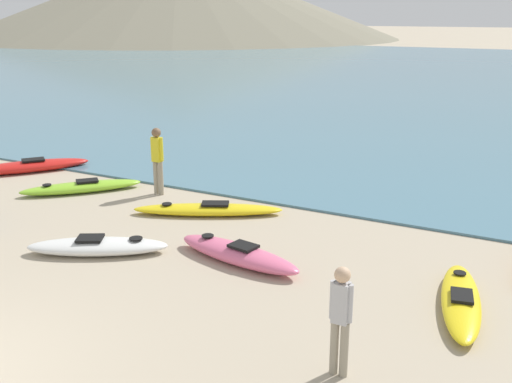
{
  "coord_description": "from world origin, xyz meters",
  "views": [
    {
      "loc": [
        6.96,
        -3.63,
        4.57
      ],
      "look_at": [
        0.51,
        8.26,
        0.5
      ],
      "focal_mm": 42.0,
      "sensor_mm": 36.0,
      "label": 1
    }
  ],
  "objects_px": {
    "kayak_on_sand_4": "(82,187)",
    "person_near_waterline": "(157,157)",
    "person_near_foreground": "(341,314)",
    "kayak_on_sand_0": "(461,300)",
    "kayak_on_sand_7": "(98,246)",
    "kayak_on_sand_1": "(28,166)",
    "kayak_on_sand_8": "(208,209)",
    "kayak_on_sand_3": "(238,254)"
  },
  "relations": [
    {
      "from": "kayak_on_sand_4",
      "to": "person_near_waterline",
      "type": "xyz_separation_m",
      "value": [
        1.91,
        0.83,
        0.87
      ]
    },
    {
      "from": "person_near_foreground",
      "to": "kayak_on_sand_4",
      "type": "bearing_deg",
      "value": 152.87
    },
    {
      "from": "kayak_on_sand_0",
      "to": "kayak_on_sand_7",
      "type": "relative_size",
      "value": 1.05
    },
    {
      "from": "kayak_on_sand_1",
      "to": "person_near_foreground",
      "type": "xyz_separation_m",
      "value": [
        11.86,
        -5.37,
        0.71
      ]
    },
    {
      "from": "kayak_on_sand_4",
      "to": "kayak_on_sand_8",
      "type": "relative_size",
      "value": 0.81
    },
    {
      "from": "kayak_on_sand_0",
      "to": "kayak_on_sand_4",
      "type": "bearing_deg",
      "value": 169.24
    },
    {
      "from": "kayak_on_sand_1",
      "to": "kayak_on_sand_3",
      "type": "relative_size",
      "value": 1.14
    },
    {
      "from": "person_near_foreground",
      "to": "kayak_on_sand_8",
      "type": "bearing_deg",
      "value": 137.27
    },
    {
      "from": "kayak_on_sand_0",
      "to": "kayak_on_sand_4",
      "type": "distance_m",
      "value": 10.19
    },
    {
      "from": "person_near_waterline",
      "to": "kayak_on_sand_1",
      "type": "bearing_deg",
      "value": -179.53
    },
    {
      "from": "kayak_on_sand_4",
      "to": "person_near_waterline",
      "type": "distance_m",
      "value": 2.25
    },
    {
      "from": "kayak_on_sand_1",
      "to": "person_near_foreground",
      "type": "distance_m",
      "value": 13.04
    },
    {
      "from": "kayak_on_sand_7",
      "to": "person_near_waterline",
      "type": "relative_size",
      "value": 1.57
    },
    {
      "from": "kayak_on_sand_3",
      "to": "person_near_waterline",
      "type": "distance_m",
      "value": 5.01
    },
    {
      "from": "kayak_on_sand_7",
      "to": "kayak_on_sand_8",
      "type": "relative_size",
      "value": 0.81
    },
    {
      "from": "kayak_on_sand_8",
      "to": "person_near_waterline",
      "type": "xyz_separation_m",
      "value": [
        -2.02,
        0.77,
        0.88
      ]
    },
    {
      "from": "kayak_on_sand_3",
      "to": "kayak_on_sand_8",
      "type": "xyz_separation_m",
      "value": [
        -2.01,
        2.08,
        -0.05
      ]
    },
    {
      "from": "kayak_on_sand_4",
      "to": "kayak_on_sand_8",
      "type": "bearing_deg",
      "value": 0.75
    },
    {
      "from": "kayak_on_sand_0",
      "to": "kayak_on_sand_3",
      "type": "xyz_separation_m",
      "value": [
        -4.07,
        -0.13,
        0.04
      ]
    },
    {
      "from": "kayak_on_sand_8",
      "to": "person_near_waterline",
      "type": "height_order",
      "value": "person_near_waterline"
    },
    {
      "from": "kayak_on_sand_7",
      "to": "kayak_on_sand_8",
      "type": "bearing_deg",
      "value": 78.38
    },
    {
      "from": "kayak_on_sand_3",
      "to": "kayak_on_sand_8",
      "type": "bearing_deg",
      "value": 134.06
    },
    {
      "from": "kayak_on_sand_8",
      "to": "kayak_on_sand_1",
      "type": "bearing_deg",
      "value": 173.87
    },
    {
      "from": "kayak_on_sand_8",
      "to": "person_near_waterline",
      "type": "bearing_deg",
      "value": 159.04
    },
    {
      "from": "kayak_on_sand_0",
      "to": "kayak_on_sand_4",
      "type": "height_order",
      "value": "kayak_on_sand_4"
    },
    {
      "from": "kayak_on_sand_7",
      "to": "kayak_on_sand_8",
      "type": "distance_m",
      "value": 3.09
    },
    {
      "from": "kayak_on_sand_4",
      "to": "person_near_waterline",
      "type": "relative_size",
      "value": 1.57
    },
    {
      "from": "kayak_on_sand_3",
      "to": "kayak_on_sand_1",
      "type": "bearing_deg",
      "value": 162.36
    },
    {
      "from": "kayak_on_sand_3",
      "to": "person_near_waterline",
      "type": "relative_size",
      "value": 1.64
    },
    {
      "from": "kayak_on_sand_8",
      "to": "kayak_on_sand_3",
      "type": "bearing_deg",
      "value": -45.94
    },
    {
      "from": "person_near_waterline",
      "to": "kayak_on_sand_7",
      "type": "bearing_deg",
      "value": -69.8
    },
    {
      "from": "kayak_on_sand_1",
      "to": "kayak_on_sand_8",
      "type": "xyz_separation_m",
      "value": [
        6.84,
        -0.73,
        -0.04
      ]
    },
    {
      "from": "kayak_on_sand_0",
      "to": "kayak_on_sand_3",
      "type": "distance_m",
      "value": 4.07
    },
    {
      "from": "kayak_on_sand_0",
      "to": "kayak_on_sand_3",
      "type": "bearing_deg",
      "value": -178.21
    },
    {
      "from": "kayak_on_sand_3",
      "to": "person_near_waterline",
      "type": "bearing_deg",
      "value": 144.71
    },
    {
      "from": "kayak_on_sand_3",
      "to": "kayak_on_sand_8",
      "type": "height_order",
      "value": "kayak_on_sand_3"
    },
    {
      "from": "kayak_on_sand_1",
      "to": "kayak_on_sand_3",
      "type": "bearing_deg",
      "value": -17.64
    },
    {
      "from": "kayak_on_sand_1",
      "to": "kayak_on_sand_3",
      "type": "distance_m",
      "value": 9.29
    },
    {
      "from": "kayak_on_sand_4",
      "to": "kayak_on_sand_8",
      "type": "distance_m",
      "value": 3.93
    },
    {
      "from": "kayak_on_sand_3",
      "to": "person_near_foreground",
      "type": "distance_m",
      "value": 4.01
    },
    {
      "from": "kayak_on_sand_1",
      "to": "kayak_on_sand_7",
      "type": "relative_size",
      "value": 1.19
    },
    {
      "from": "person_near_foreground",
      "to": "person_near_waterline",
      "type": "height_order",
      "value": "person_near_waterline"
    }
  ]
}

